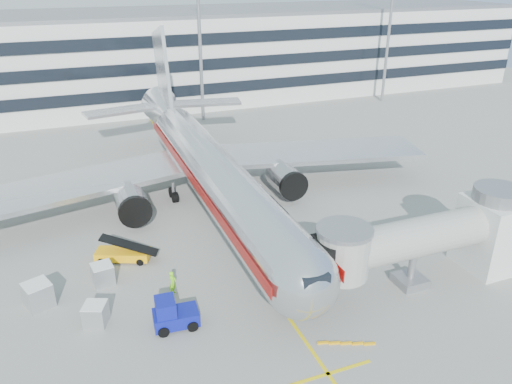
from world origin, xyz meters
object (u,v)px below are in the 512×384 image
object	(u,v)px
cargo_container_right	(38,295)
cargo_container_front	(103,274)
belt_loader	(123,253)
cargo_container_left	(96,314)
ramp_worker	(173,283)
main_jet	(207,166)
baggage_tug	(173,315)

from	to	relation	value
cargo_container_right	cargo_container_front	world-z (taller)	cargo_container_right
belt_loader	cargo_container_right	xyz separation A→B (m)	(-6.55, -4.07, 0.30)
cargo_container_left	ramp_worker	world-z (taller)	ramp_worker
main_jet	ramp_worker	world-z (taller)	main_jet
main_jet	baggage_tug	world-z (taller)	main_jet
main_jet	baggage_tug	size ratio (longest dim) A/B	15.97
main_jet	cargo_container_right	world-z (taller)	main_jet
main_jet	cargo_container_front	size ratio (longest dim) A/B	29.11
cargo_container_left	cargo_container_right	world-z (taller)	cargo_container_right
cargo_container_front	ramp_worker	bearing A→B (deg)	-35.44
belt_loader	cargo_container_front	size ratio (longest dim) A/B	2.72
cargo_container_right	ramp_worker	distance (m)	9.68
main_jet	ramp_worker	distance (m)	16.19
main_jet	cargo_container_left	xyz separation A→B (m)	(-12.71, -15.69, -3.44)
baggage_tug	cargo_container_right	xyz separation A→B (m)	(-8.60, 5.87, -0.06)
cargo_container_left	belt_loader	bearing A→B (deg)	69.59
belt_loader	cargo_container_left	xyz separation A→B (m)	(-2.86, -7.69, 0.16)
belt_loader	cargo_container_front	xyz separation A→B (m)	(-1.90, -2.84, 0.18)
baggage_tug	cargo_container_right	distance (m)	10.41
cargo_container_left	baggage_tug	bearing A→B (deg)	-24.68
baggage_tug	ramp_worker	distance (m)	3.79
baggage_tug	cargo_container_front	bearing A→B (deg)	119.08
baggage_tug	main_jet	bearing A→B (deg)	66.51
baggage_tug	belt_loader	bearing A→B (deg)	101.65
main_jet	cargo_container_front	bearing A→B (deg)	-137.29
cargo_container_right	cargo_container_front	bearing A→B (deg)	14.80
belt_loader	cargo_container_left	distance (m)	8.20
cargo_container_right	ramp_worker	bearing A→B (deg)	-12.96
main_jet	ramp_worker	size ratio (longest dim) A/B	25.80
baggage_tug	cargo_container_left	world-z (taller)	baggage_tug
main_jet	belt_loader	world-z (taller)	main_jet
cargo_container_left	ramp_worker	xyz separation A→B (m)	(5.74, 1.44, 0.19)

